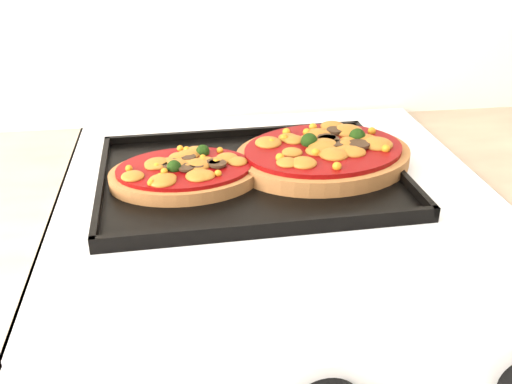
{
  "coord_description": "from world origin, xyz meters",
  "views": [
    {
      "loc": [
        -0.13,
        1.02,
        1.27
      ],
      "look_at": [
        -0.04,
        1.68,
        0.92
      ],
      "focal_mm": 40.0,
      "sensor_mm": 36.0,
      "label": 1
    }
  ],
  "objects": [
    {
      "name": "pizza_right",
      "position": [
        0.07,
        1.74,
        0.94
      ],
      "size": [
        0.29,
        0.24,
        0.04
      ],
      "primitive_type": null,
      "rotation": [
        0.0,
        0.0,
        0.17
      ],
      "color": "#A36938",
      "rests_on": "baking_tray"
    },
    {
      "name": "baking_tray",
      "position": [
        -0.04,
        1.73,
        0.92
      ],
      "size": [
        0.42,
        0.32,
        0.02
      ],
      "primitive_type": "cube",
      "rotation": [
        0.0,
        0.0,
        0.03
      ],
      "color": "black",
      "rests_on": "stove"
    },
    {
      "name": "pizza_left",
      "position": [
        -0.13,
        1.72,
        0.93
      ],
      "size": [
        0.21,
        0.15,
        0.03
      ],
      "primitive_type": null,
      "rotation": [
        0.0,
        0.0,
        0.04
      ],
      "color": "#A36938",
      "rests_on": "baking_tray"
    }
  ]
}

